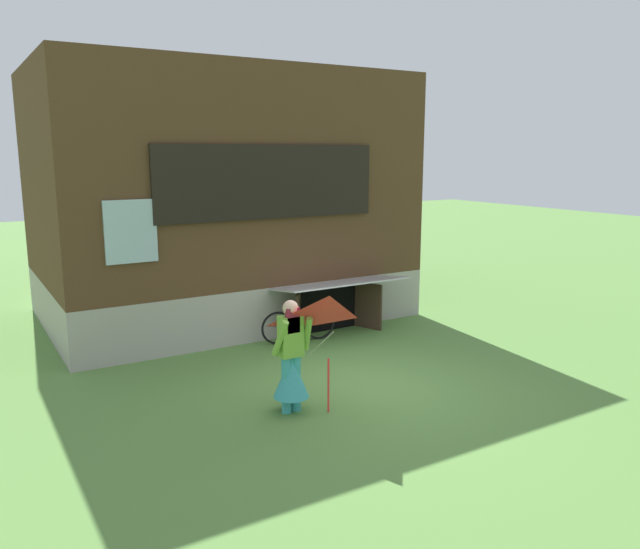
{
  "coord_description": "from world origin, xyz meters",
  "views": [
    {
      "loc": [
        -5.41,
        -7.88,
        3.71
      ],
      "look_at": [
        -0.02,
        1.06,
        1.67
      ],
      "focal_mm": 34.99,
      "sensor_mm": 36.0,
      "label": 1
    }
  ],
  "objects": [
    {
      "name": "ground_plane",
      "position": [
        0.0,
        0.0,
        0.0
      ],
      "size": [
        60.0,
        60.0,
        0.0
      ],
      "primitive_type": "plane",
      "color": "#56843D"
    },
    {
      "name": "log_house",
      "position": [
        0.0,
        5.56,
        2.71
      ],
      "size": [
        7.68,
        6.24,
        5.42
      ],
      "color": "#9E998E",
      "rests_on": "ground_plane"
    },
    {
      "name": "person",
      "position": [
        -1.36,
        -0.35,
        0.7
      ],
      "size": [
        0.61,
        0.53,
        1.67
      ],
      "rotation": [
        0.0,
        0.0,
        0.06
      ],
      "color": "teal",
      "rests_on": "ground_plane"
    },
    {
      "name": "kite",
      "position": [
        -1.08,
        -0.95,
        1.36
      ],
      "size": [
        1.15,
        1.18,
        1.68
      ],
      "color": "red",
      "rests_on": "ground_plane"
    },
    {
      "name": "bicycle_green",
      "position": [
        0.4,
        2.59,
        0.35
      ],
      "size": [
        1.55,
        0.28,
        0.71
      ],
      "rotation": [
        0.0,
        0.0,
        -0.15
      ],
      "color": "black",
      "rests_on": "ground_plane"
    }
  ]
}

